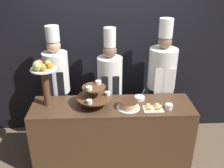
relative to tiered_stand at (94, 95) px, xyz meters
name	(u,v)px	position (x,y,z in m)	size (l,w,h in m)	color
wall_back	(110,47)	(0.23, 0.89, 0.35)	(10.00, 0.06, 2.80)	black
buffet_counter	(112,134)	(0.23, 0.01, -0.60)	(2.06, 0.57, 0.90)	brown
tiered_stand	(94,95)	(0.00, 0.00, 0.00)	(0.44, 0.44, 0.31)	brown
fruit_pedestal	(44,75)	(-0.60, 0.05, 0.26)	(0.32, 0.32, 0.62)	brown
cake_round	(128,105)	(0.42, -0.06, -0.11)	(0.29, 0.29, 0.09)	white
cup_white	(169,107)	(0.92, -0.11, -0.12)	(0.09, 0.09, 0.07)	white
cake_square_tray	(153,108)	(0.72, -0.11, -0.14)	(0.24, 0.17, 0.05)	white
serving_bowl_far	(140,98)	(0.59, 0.15, -0.13)	(0.13, 0.13, 0.15)	white
chef_left	(57,82)	(-0.54, 0.51, -0.05)	(0.35, 0.35, 1.80)	#38332D
chef_center_left	(110,84)	(0.21, 0.51, -0.10)	(0.35, 0.35, 1.77)	#38332D
chef_center_right	(161,79)	(0.95, 0.51, -0.03)	(0.39, 0.39, 1.89)	black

